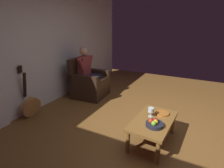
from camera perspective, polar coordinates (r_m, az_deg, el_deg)
The scene contains 9 objects.
ground_plane at distance 3.19m, azimuth 15.32°, elevation -15.33°, with size 7.27×7.27×0.00m, color brown.
wall_back at distance 4.09m, azimuth -22.27°, elevation 10.56°, with size 6.46×0.06×2.53m, color white.
armchair at distance 4.50m, azimuth -7.46°, elevation 0.17°, with size 0.82×0.82×0.97m.
person_seated at distance 4.40m, azimuth -7.60°, elevation 4.26°, with size 0.62×0.57×1.24m.
coffee_table at distance 2.81m, azimuth 13.05°, elevation -12.18°, with size 0.95×0.59×0.39m.
guitar at distance 3.86m, azimuth -24.71°, elevation -6.26°, with size 0.40×0.25×1.03m.
wine_glass_near at distance 2.81m, azimuth 12.41°, elevation -8.30°, with size 0.09×0.09×0.15m.
fruit_bowl at distance 2.61m, azimuth 13.45°, elevation -12.30°, with size 0.25×0.25×0.11m.
decorative_dish at distance 2.98m, azimuth 15.81°, elevation -9.01°, with size 0.22×0.22×0.02m, color #B26526.
Camera 1 is at (2.63, 0.46, 1.76)m, focal length 28.45 mm.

